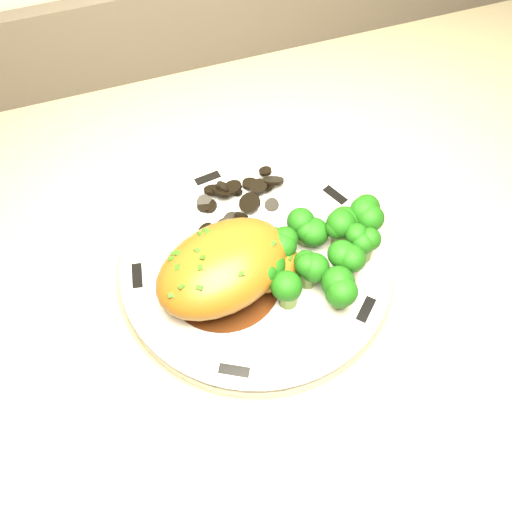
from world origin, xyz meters
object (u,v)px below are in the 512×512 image
object	(u,v)px
counter	(98,467)
broccoli_florets	(321,254)
chicken_breast	(228,267)
plate	(256,266)

from	to	relation	value
counter	broccoli_florets	world-z (taller)	counter
chicken_breast	broccoli_florets	size ratio (longest dim) A/B	1.20
counter	chicken_breast	size ratio (longest dim) A/B	13.76
counter	plate	xyz separation A→B (m)	(0.27, -0.01, 0.49)
counter	broccoli_florets	size ratio (longest dim) A/B	16.50
plate	chicken_breast	distance (m)	0.05
broccoli_florets	counter	bearing A→B (deg)	174.24
plate	broccoli_florets	xyz separation A→B (m)	(0.06, -0.03, 0.03)
plate	broccoli_florets	size ratio (longest dim) A/B	2.01
plate	broccoli_florets	distance (m)	0.07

